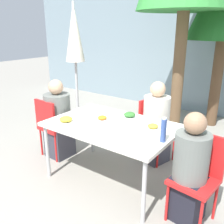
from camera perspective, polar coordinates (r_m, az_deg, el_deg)
ground_plane at (r=3.31m, az=0.00°, el=-14.96°), size 24.00×24.00×0.00m
building_facade at (r=5.84m, az=20.60°, el=14.28°), size 10.00×0.20×3.00m
dining_table at (r=2.98m, az=0.00°, el=-3.68°), size 1.50×0.99×0.75m
chair_left at (r=3.70m, az=-13.60°, el=-2.60°), size 0.42×0.42×0.88m
person_left at (r=3.71m, az=-12.17°, el=-2.19°), size 0.37×0.37×1.16m
chair_right at (r=2.61m, az=19.11°, el=-12.64°), size 0.44×0.44×0.88m
person_right at (r=2.55m, az=17.34°, el=-12.83°), size 0.33×0.33×1.13m
chair_far at (r=3.62m, az=9.55°, el=-2.80°), size 0.49×0.49×0.88m
person_far at (r=3.53m, az=9.97°, el=-3.02°), size 0.40×0.40×1.16m
closed_umbrella at (r=4.33m, az=-8.53°, el=15.89°), size 0.36×0.36×2.24m
plate_0 at (r=2.84m, az=9.30°, el=-3.44°), size 0.21×0.21×0.06m
plate_1 at (r=3.16m, az=4.04°, el=-0.86°), size 0.26×0.26×0.07m
plate_2 at (r=3.07m, az=-2.26°, el=-1.54°), size 0.20×0.20×0.06m
plate_3 at (r=3.04m, az=-10.49°, el=-1.88°), size 0.28×0.28×0.08m
bottle at (r=2.52m, az=11.68°, el=-4.09°), size 0.06×0.06×0.26m
drinking_cup at (r=3.47m, az=-5.15°, el=1.15°), size 0.07×0.07×0.08m
salad_bowl at (r=3.36m, az=-7.30°, el=0.20°), size 0.17×0.17×0.05m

